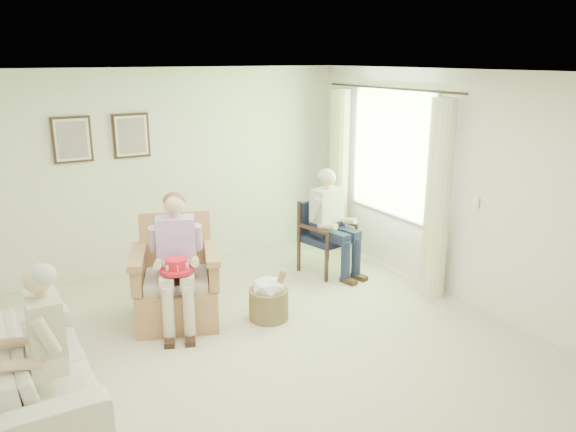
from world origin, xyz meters
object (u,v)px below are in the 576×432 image
at_px(person_sofa, 41,337).
at_px(red_hat, 177,267).
at_px(wood_armchair, 324,233).
at_px(person_wicker, 178,251).
at_px(sofa, 42,365).
at_px(person_dark, 331,215).
at_px(hatbox, 269,298).
at_px(wicker_armchair, 176,289).

distance_m(person_sofa, red_hat, 1.56).
bearing_deg(wood_armchair, person_wicker, -176.60).
distance_m(sofa, person_dark, 3.81).
bearing_deg(person_sofa, wood_armchair, 113.81).
bearing_deg(person_dark, sofa, -175.13).
height_order(red_hat, hatbox, red_hat).
bearing_deg(person_wicker, red_hat, -95.42).
bearing_deg(person_wicker, person_sofa, -125.25).
relative_size(red_hat, hatbox, 0.53).
xyz_separation_m(wicker_armchair, person_wicker, (-0.00, -0.15, 0.46)).
distance_m(wood_armchair, person_sofa, 3.95).
xyz_separation_m(sofa, person_sofa, (0.00, -0.34, 0.41)).
distance_m(person_wicker, person_sofa, 1.75).
distance_m(wood_armchair, red_hat, 2.41).
xyz_separation_m(wicker_armchair, person_dark, (2.18, 0.30, 0.43)).
bearing_deg(wood_armchair, hatbox, -156.69).
xyz_separation_m(person_sofa, red_hat, (1.34, 0.80, 0.04)).
distance_m(person_dark, red_hat, 2.36).
height_order(wood_armchair, person_dark, person_dark).
relative_size(sofa, person_wicker, 1.36).
distance_m(wood_armchair, hatbox, 1.64).
relative_size(wood_armchair, sofa, 0.49).
bearing_deg(wicker_armchair, person_sofa, -121.49).
xyz_separation_m(wicker_armchair, sofa, (-1.43, -0.79, -0.08)).
bearing_deg(red_hat, person_dark, 15.59).
relative_size(wicker_armchair, wood_armchair, 1.20).
relative_size(wicker_armchair, person_wicker, 0.80).
relative_size(person_wicker, person_sofa, 1.13).
bearing_deg(wicker_armchair, sofa, -130.98).
relative_size(sofa, red_hat, 5.69).
relative_size(person_dark, hatbox, 2.14).
relative_size(person_wicker, red_hat, 4.19).
bearing_deg(hatbox, person_wicker, 158.74).
height_order(sofa, person_sofa, person_sofa).
relative_size(wicker_armchair, red_hat, 3.35).
distance_m(sofa, red_hat, 1.49).
bearing_deg(wicker_armchair, person_dark, 27.92).
distance_m(wood_armchair, person_wicker, 2.28).
xyz_separation_m(person_wicker, red_hat, (-0.09, -0.19, -0.09)).
bearing_deg(red_hat, person_sofa, -149.10).
relative_size(sofa, hatbox, 3.01).
height_order(person_dark, person_sofa, person_dark).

